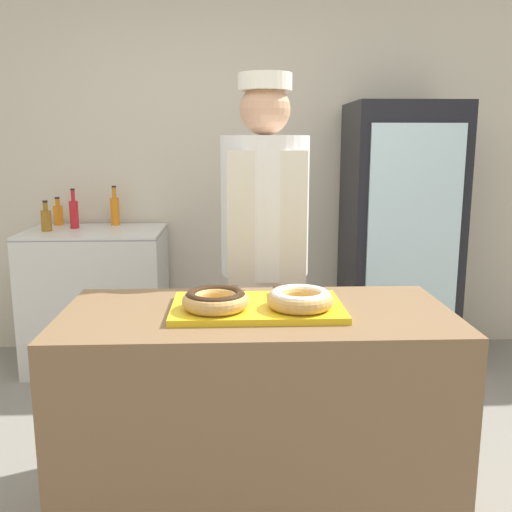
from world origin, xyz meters
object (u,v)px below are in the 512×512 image
chest_freezer (98,297)px  baker_person (265,258)px  beverage_fridge (399,236)px  serving_tray (257,307)px  donut_light_glaze (300,298)px  bottle_red (74,213)px  brownie_back_left (226,292)px  bottle_orange (58,214)px  donut_chocolate_glaze (215,299)px  bottle_orange_b (115,210)px  bottle_amber (46,219)px  brownie_back_right (286,291)px

chest_freezer → baker_person: bearing=-45.0°
beverage_fridge → chest_freezer: beverage_fridge is taller
serving_tray → donut_light_glaze: (0.15, -0.05, 0.05)m
serving_tray → bottle_red: size_ratio=2.31×
baker_person → chest_freezer: 1.57m
brownie_back_left → bottle_orange: size_ratio=0.46×
serving_tray → beverage_fridge: (1.03, 1.75, -0.03)m
donut_chocolate_glaze → chest_freezer: donut_chocolate_glaze is taller
donut_chocolate_glaze → donut_light_glaze: same height
bottle_orange → brownie_back_left: bearing=-58.2°
donut_light_glaze → bottle_red: 2.29m
serving_tray → donut_light_glaze: 0.16m
donut_chocolate_glaze → bottle_orange: 2.35m
chest_freezer → bottle_red: bottle_red is taller
donut_chocolate_glaze → brownie_back_left: donut_chocolate_glaze is taller
bottle_orange_b → bottle_orange: bearing=176.5°
chest_freezer → bottle_orange_b: 0.61m
bottle_amber → bottle_orange: bearing=91.1°
beverage_fridge → chest_freezer: size_ratio=1.89×
brownie_back_left → bottle_amber: size_ratio=0.45×
donut_chocolate_glaze → bottle_amber: bearing=122.5°
donut_chocolate_glaze → chest_freezer: 2.06m
donut_chocolate_glaze → bottle_orange_b: size_ratio=0.86×
baker_person → bottle_amber: (-1.35, 1.03, 0.06)m
serving_tray → donut_chocolate_glaze: size_ratio=2.61×
donut_light_glaze → bottle_orange: bottle_orange is taller
serving_tray → brownie_back_left: brownie_back_left is taller
brownie_back_right → bottle_orange: 2.35m
brownie_back_right → bottle_orange_b: bottle_orange_b is taller
bottle_amber → bottle_orange_b: 0.47m
bottle_orange_b → chest_freezer: bearing=-113.5°
donut_light_glaze → beverage_fridge: beverage_fridge is taller
baker_person → bottle_amber: bearing=142.7°
serving_tray → chest_freezer: 2.06m
bottle_orange → bottle_amber: bottle_amber is taller
donut_chocolate_glaze → bottle_red: size_ratio=0.88×
brownie_back_right → serving_tray: bearing=-135.2°
serving_tray → bottle_orange: bottle_orange is taller
serving_tray → donut_chocolate_glaze: bearing=-160.0°
baker_person → bottle_amber: 1.69m
baker_person → chest_freezer: (-1.06, 1.06, -0.48)m
beverage_fridge → bottle_orange_b: size_ratio=6.39×
brownie_back_left → baker_person: (0.18, 0.59, 0.01)m
baker_person → chest_freezer: baker_person is taller
chest_freezer → bottle_orange: bearing=140.4°
donut_chocolate_glaze → bottle_orange: size_ratio=1.20×
brownie_back_right → bottle_orange_b: (-1.00, 1.87, 0.10)m
chest_freezer → beverage_fridge: bearing=-0.2°
brownie_back_right → bottle_red: bottle_red is taller
brownie_back_left → bottle_amber: (-1.17, 1.61, 0.07)m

